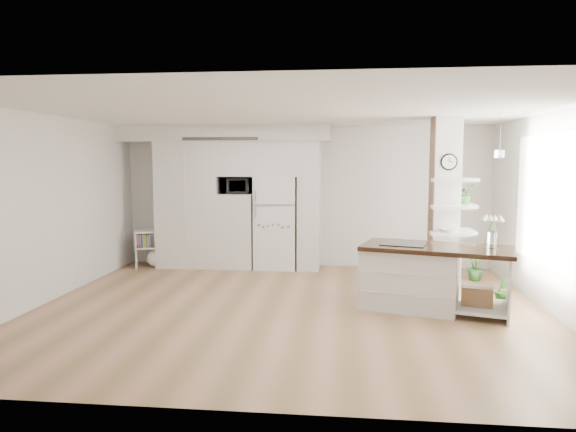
% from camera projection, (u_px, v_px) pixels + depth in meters
% --- Properties ---
extents(floor, '(7.00, 6.00, 0.01)m').
position_uv_depth(floor, '(289.00, 308.00, 7.12)').
color(floor, tan).
rests_on(floor, ground).
extents(room, '(7.04, 6.04, 2.72)m').
position_uv_depth(room, '(289.00, 174.00, 6.93)').
color(room, white).
rests_on(room, ground).
extents(cabinet_wall, '(4.00, 0.71, 2.70)m').
position_uv_depth(cabinet_wall, '(228.00, 189.00, 9.75)').
color(cabinet_wall, silver).
rests_on(cabinet_wall, floor).
extents(refrigerator, '(0.78, 0.69, 1.75)m').
position_uv_depth(refrigerator, '(276.00, 223.00, 9.74)').
color(refrigerator, white).
rests_on(refrigerator, floor).
extents(column, '(0.69, 0.90, 2.70)m').
position_uv_depth(column, '(451.00, 206.00, 7.85)').
color(column, silver).
rests_on(column, floor).
extents(window, '(0.00, 2.40, 2.40)m').
position_uv_depth(window, '(548.00, 201.00, 6.90)').
color(window, white).
rests_on(window, room).
extents(pendant_light, '(0.12, 0.12, 0.10)m').
position_uv_depth(pendant_light, '(416.00, 154.00, 6.87)').
color(pendant_light, white).
rests_on(pendant_light, room).
extents(kitchen_island, '(2.15, 1.45, 1.45)m').
position_uv_depth(kitchen_island, '(419.00, 275.00, 7.07)').
color(kitchen_island, silver).
rests_on(kitchen_island, floor).
extents(bookshelf, '(0.68, 0.54, 0.71)m').
position_uv_depth(bookshelf, '(153.00, 251.00, 9.87)').
color(bookshelf, silver).
rests_on(bookshelf, floor).
extents(floor_plant_a, '(0.27, 0.24, 0.42)m').
position_uv_depth(floor_plant_a, '(503.00, 290.00, 7.25)').
color(floor_plant_a, '#2F6E2C').
rests_on(floor_plant_a, floor).
extents(floor_plant_b, '(0.32, 0.32, 0.48)m').
position_uv_depth(floor_plant_b, '(475.00, 266.00, 8.77)').
color(floor_plant_b, '#2F6E2C').
rests_on(floor_plant_b, floor).
extents(microwave, '(0.54, 0.37, 0.30)m').
position_uv_depth(microwave, '(236.00, 186.00, 9.69)').
color(microwave, '#2D2D2D').
rests_on(microwave, cabinet_wall).
extents(shelf_plant, '(0.27, 0.23, 0.30)m').
position_uv_depth(shelf_plant, '(466.00, 194.00, 7.97)').
color(shelf_plant, '#2F6E2C').
rests_on(shelf_plant, column).
extents(decor_bowl, '(0.22, 0.22, 0.05)m').
position_uv_depth(decor_bowl, '(448.00, 230.00, 7.67)').
color(decor_bowl, white).
rests_on(decor_bowl, column).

